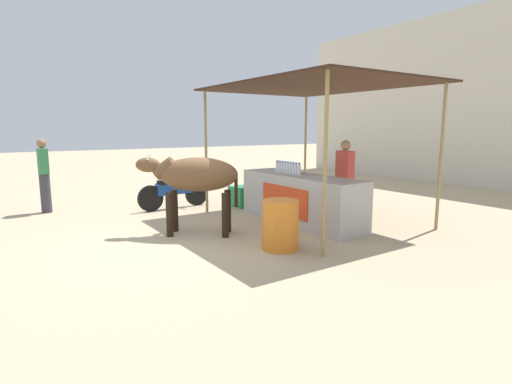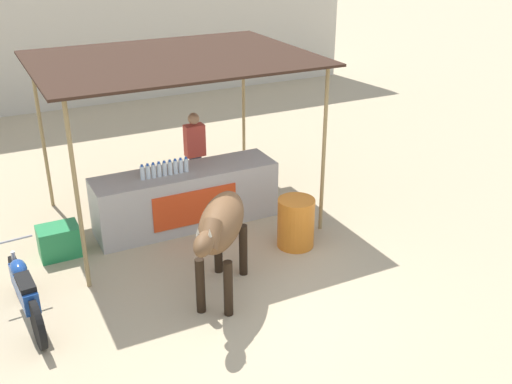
% 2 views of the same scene
% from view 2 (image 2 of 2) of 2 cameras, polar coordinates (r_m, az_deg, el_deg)
% --- Properties ---
extents(ground_plane, '(60.00, 60.00, 0.00)m').
position_cam_2_polar(ground_plane, '(8.34, -1.07, -9.29)').
color(ground_plane, tan).
extents(stall_counter, '(3.00, 0.82, 0.96)m').
position_cam_2_polar(stall_counter, '(9.88, -6.65, -0.54)').
color(stall_counter, '#B2ADA8').
rests_on(stall_counter, ground).
extents(stall_awning, '(4.20, 3.20, 2.73)m').
position_cam_2_polar(stall_awning, '(9.46, -7.95, 11.95)').
color(stall_awning, '#382319').
rests_on(stall_awning, ground).
extents(water_bottle_row, '(0.79, 0.07, 0.25)m').
position_cam_2_polar(water_bottle_row, '(9.50, -8.70, 2.20)').
color(water_bottle_row, silver).
rests_on(water_bottle_row, stall_counter).
extents(vendor_behind_counter, '(0.34, 0.22, 1.65)m').
position_cam_2_polar(vendor_behind_counter, '(10.53, -5.80, 3.33)').
color(vendor_behind_counter, '#383842').
rests_on(vendor_behind_counter, ground).
extents(cooler_box, '(0.60, 0.44, 0.48)m').
position_cam_2_polar(cooler_box, '(9.48, -18.24, -4.46)').
color(cooler_box, '#268C4C').
rests_on(cooler_box, ground).
extents(water_barrel, '(0.57, 0.57, 0.78)m').
position_cam_2_polar(water_barrel, '(9.22, 3.82, -2.94)').
color(water_barrel, orange).
rests_on(water_barrel, ground).
extents(cow, '(1.38, 1.67, 1.44)m').
position_cam_2_polar(cow, '(7.73, -3.39, -3.33)').
color(cow, brown).
rests_on(cow, ground).
extents(motorcycle_parked, '(0.55, 1.80, 0.90)m').
position_cam_2_polar(motorcycle_parked, '(8.09, -21.18, -8.72)').
color(motorcycle_parked, black).
rests_on(motorcycle_parked, ground).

